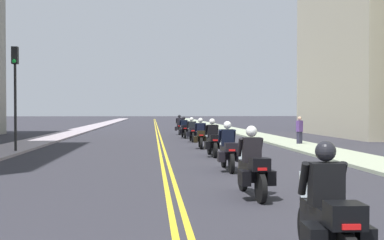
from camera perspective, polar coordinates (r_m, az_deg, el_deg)
name	(u,v)px	position (r m, az deg, el deg)	size (l,w,h in m)	color
ground_plane	(157,130)	(49.38, -4.22, -1.21)	(264.00, 264.00, 0.00)	#2B2B32
sidewalk_left	(82,130)	(49.90, -13.05, -1.14)	(2.45, 144.00, 0.12)	#A0939C
sidewalk_right	(230,129)	(50.04, 4.59, -1.11)	(2.45, 144.00, 0.12)	#99A389
centreline_yellow_inner	(156,130)	(49.38, -4.36, -1.20)	(0.12, 132.00, 0.01)	yellow
centreline_yellow_outer	(158,130)	(49.38, -4.08, -1.20)	(0.12, 132.00, 0.01)	yellow
lane_dashes_white	(210,142)	(30.63, 2.16, -2.60)	(0.14, 56.40, 0.01)	silver
building_right_1	(380,6)	(41.55, 21.61, 12.63)	(8.78, 15.01, 20.68)	#B0A890
motorcycle_0	(328,218)	(6.17, 16.02, -11.30)	(0.78, 2.20, 1.60)	black
motorcycle_1	(253,168)	(10.94, 7.29, -5.78)	(0.78, 2.26, 1.64)	black
motorcycle_2	(228,151)	(15.72, 4.34, -3.69)	(0.76, 2.30, 1.64)	black
motorcycle_3	(212,141)	(20.61, 2.47, -2.57)	(0.77, 2.24, 1.65)	black
motorcycle_4	(201,136)	(25.05, 1.04, -1.94)	(0.78, 2.21, 1.61)	black
motorcycle_5	(192,132)	(30.41, -0.02, -1.40)	(0.77, 2.22, 1.57)	black
motorcycle_6	(184,129)	(34.49, -0.99, -1.09)	(0.78, 2.22, 1.59)	black
motorcycle_7	(179,127)	(39.79, -1.53, -0.81)	(0.78, 2.29, 1.67)	black
traffic_light_near	(15,80)	(23.55, -20.49, 4.48)	(0.28, 0.38, 4.96)	black
pedestrian_1	(300,131)	(27.63, 12.79, -1.26)	(0.42, 0.39, 1.66)	#28273A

